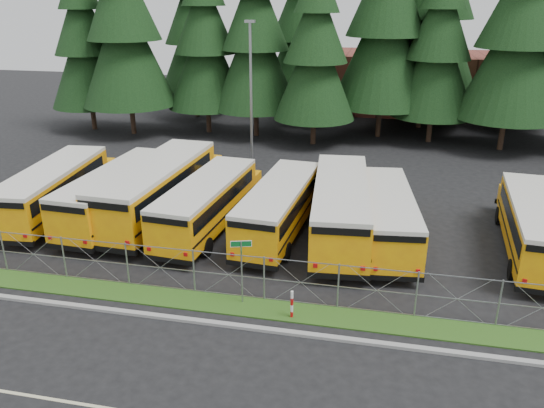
{
  "coord_description": "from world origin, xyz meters",
  "views": [
    {
      "loc": [
        3.2,
        -19.38,
        11.73
      ],
      "look_at": [
        -1.73,
        4.0,
        2.26
      ],
      "focal_mm": 35.0,
      "sensor_mm": 36.0,
      "label": 1
    }
  ],
  "objects_px": {
    "bus_3": "(209,204)",
    "bus_6": "(386,217)",
    "bus_1": "(122,194)",
    "bus_4": "(281,208)",
    "bus_5": "(340,209)",
    "bus_east": "(533,227)",
    "bus_2": "(161,190)",
    "light_standard": "(251,89)",
    "bus_0": "(57,190)",
    "striped_bollard": "(292,305)",
    "street_sign": "(241,259)"
  },
  "relations": [
    {
      "from": "bus_4",
      "to": "bus_6",
      "type": "relative_size",
      "value": 1.02
    },
    {
      "from": "bus_4",
      "to": "street_sign",
      "type": "distance_m",
      "value": 7.12
    },
    {
      "from": "light_standard",
      "to": "bus_3",
      "type": "bearing_deg",
      "value": -87.07
    },
    {
      "from": "bus_2",
      "to": "striped_bollard",
      "type": "relative_size",
      "value": 10.25
    },
    {
      "from": "bus_3",
      "to": "bus_6",
      "type": "height_order",
      "value": "bus_3"
    },
    {
      "from": "street_sign",
      "to": "striped_bollard",
      "type": "distance_m",
      "value": 2.67
    },
    {
      "from": "bus_3",
      "to": "street_sign",
      "type": "xyz_separation_m",
      "value": [
        3.59,
        -6.84,
        0.64
      ]
    },
    {
      "from": "bus_1",
      "to": "bus_5",
      "type": "distance_m",
      "value": 12.06
    },
    {
      "from": "bus_0",
      "to": "light_standard",
      "type": "relative_size",
      "value": 1.08
    },
    {
      "from": "bus_2",
      "to": "bus_5",
      "type": "relative_size",
      "value": 1.05
    },
    {
      "from": "bus_0",
      "to": "bus_5",
      "type": "relative_size",
      "value": 0.94
    },
    {
      "from": "bus_0",
      "to": "bus_6",
      "type": "xyz_separation_m",
      "value": [
        18.28,
        0.09,
        -0.09
      ]
    },
    {
      "from": "bus_5",
      "to": "light_standard",
      "type": "bearing_deg",
      "value": 118.85
    },
    {
      "from": "bus_2",
      "to": "light_standard",
      "type": "bearing_deg",
      "value": 79.56
    },
    {
      "from": "bus_1",
      "to": "striped_bollard",
      "type": "relative_size",
      "value": 9.2
    },
    {
      "from": "bus_6",
      "to": "bus_4",
      "type": "bearing_deg",
      "value": 174.18
    },
    {
      "from": "bus_4",
      "to": "light_standard",
      "type": "height_order",
      "value": "light_standard"
    },
    {
      "from": "bus_4",
      "to": "bus_east",
      "type": "distance_m",
      "value": 12.27
    },
    {
      "from": "bus_2",
      "to": "bus_6",
      "type": "bearing_deg",
      "value": -0.4
    },
    {
      "from": "bus_east",
      "to": "bus_5",
      "type": "bearing_deg",
      "value": -175.3
    },
    {
      "from": "bus_1",
      "to": "striped_bollard",
      "type": "bearing_deg",
      "value": -32.6
    },
    {
      "from": "bus_4",
      "to": "bus_east",
      "type": "bearing_deg",
      "value": 5.19
    },
    {
      "from": "bus_3",
      "to": "bus_6",
      "type": "bearing_deg",
      "value": 6.51
    },
    {
      "from": "bus_2",
      "to": "striped_bollard",
      "type": "height_order",
      "value": "bus_2"
    },
    {
      "from": "bus_3",
      "to": "light_standard",
      "type": "xyz_separation_m",
      "value": [
        -0.6,
        11.73,
        4.11
      ]
    },
    {
      "from": "bus_1",
      "to": "bus_2",
      "type": "height_order",
      "value": "bus_2"
    },
    {
      "from": "striped_bollard",
      "to": "light_standard",
      "type": "bearing_deg",
      "value": 108.28
    },
    {
      "from": "bus_4",
      "to": "bus_5",
      "type": "height_order",
      "value": "bus_5"
    },
    {
      "from": "bus_1",
      "to": "bus_east",
      "type": "bearing_deg",
      "value": 3.17
    },
    {
      "from": "bus_0",
      "to": "bus_east",
      "type": "bearing_deg",
      "value": -4.77
    },
    {
      "from": "bus_4",
      "to": "bus_east",
      "type": "height_order",
      "value": "bus_4"
    },
    {
      "from": "bus_3",
      "to": "bus_5",
      "type": "bearing_deg",
      "value": 8.6
    },
    {
      "from": "bus_3",
      "to": "bus_4",
      "type": "bearing_deg",
      "value": 8.58
    },
    {
      "from": "bus_3",
      "to": "bus_6",
      "type": "xyz_separation_m",
      "value": [
        9.2,
        0.28,
        -0.05
      ]
    },
    {
      "from": "bus_5",
      "to": "bus_3",
      "type": "bearing_deg",
      "value": 179.14
    },
    {
      "from": "bus_4",
      "to": "bus_1",
      "type": "bearing_deg",
      "value": -176.02
    },
    {
      "from": "bus_6",
      "to": "street_sign",
      "type": "bearing_deg",
      "value": -134.28
    },
    {
      "from": "bus_3",
      "to": "street_sign",
      "type": "bearing_deg",
      "value": -57.48
    },
    {
      "from": "bus_0",
      "to": "striped_bollard",
      "type": "height_order",
      "value": "bus_0"
    },
    {
      "from": "bus_4",
      "to": "bus_6",
      "type": "xyz_separation_m",
      "value": [
        5.39,
        0.02,
        -0.03
      ]
    },
    {
      "from": "bus_3",
      "to": "bus_4",
      "type": "distance_m",
      "value": 3.81
    },
    {
      "from": "bus_5",
      "to": "striped_bollard",
      "type": "relative_size",
      "value": 9.71
    },
    {
      "from": "bus_3",
      "to": "bus_east",
      "type": "xyz_separation_m",
      "value": [
        16.08,
        0.4,
        -0.02
      ]
    },
    {
      "from": "striped_bollard",
      "to": "bus_east",
      "type": "bearing_deg",
      "value": 37.39
    },
    {
      "from": "bus_0",
      "to": "bus_3",
      "type": "height_order",
      "value": "bus_0"
    },
    {
      "from": "bus_3",
      "to": "bus_6",
      "type": "distance_m",
      "value": 9.2
    },
    {
      "from": "street_sign",
      "to": "bus_1",
      "type": "bearing_deg",
      "value": 140.77
    },
    {
      "from": "bus_1",
      "to": "bus_4",
      "type": "distance_m",
      "value": 8.99
    },
    {
      "from": "bus_0",
      "to": "bus_5",
      "type": "height_order",
      "value": "bus_5"
    },
    {
      "from": "bus_0",
      "to": "striped_bollard",
      "type": "distance_m",
      "value": 16.72
    }
  ]
}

